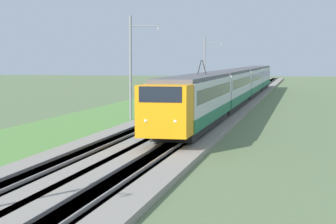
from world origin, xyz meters
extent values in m
cube|color=gray|center=(50.00, 0.00, 0.15)|extent=(240.00, 4.40, 0.30)
cube|color=gray|center=(50.00, -3.93, 0.15)|extent=(240.00, 4.40, 0.30)
cube|color=#4C4238|center=(50.00, 0.00, 0.15)|extent=(240.00, 1.57, 0.30)
cube|color=gray|center=(50.00, 0.53, 0.38)|extent=(240.00, 0.07, 0.15)
cube|color=gray|center=(50.00, -0.53, 0.38)|extent=(240.00, 0.07, 0.15)
cube|color=#4C4238|center=(50.00, -3.93, 0.15)|extent=(240.00, 1.57, 0.30)
cube|color=gray|center=(50.00, -3.40, 0.38)|extent=(240.00, 0.07, 0.15)
cube|color=gray|center=(50.00, -4.47, 0.38)|extent=(240.00, 0.07, 0.15)
cube|color=#5B8E42|center=(50.00, 6.00, 0.06)|extent=(240.00, 8.34, 0.12)
cube|color=orange|center=(30.54, -3.93, 2.41)|extent=(2.32, 2.79, 2.82)
cube|color=black|center=(30.19, -3.93, 3.36)|extent=(1.67, 2.33, 0.85)
sphere|color=#F2EAC6|center=(29.43, -3.13, 1.94)|extent=(0.20, 0.20, 0.20)
sphere|color=#F2EAC6|center=(29.43, -4.73, 1.94)|extent=(0.20, 0.20, 0.20)
cube|color=#196B47|center=(40.88, -3.93, 1.40)|extent=(18.36, 2.91, 0.79)
cube|color=silver|center=(40.88, -3.93, 2.81)|extent=(18.36, 2.91, 2.03)
cube|color=black|center=(40.88, -3.93, 2.97)|extent=(16.89, 2.93, 0.85)
cube|color=#515156|center=(40.88, -3.93, 3.95)|extent=(18.36, 2.68, 0.25)
cube|color=black|center=(40.88, -3.93, 0.72)|extent=(17.44, 2.47, 0.55)
cylinder|color=black|center=(33.50, -3.40, 0.88)|extent=(0.86, 0.12, 0.86)
cylinder|color=black|center=(33.50, -4.47, 0.88)|extent=(0.86, 0.12, 0.86)
cube|color=#196B47|center=(61.00, -3.93, 1.40)|extent=(20.68, 2.91, 0.79)
cube|color=silver|center=(61.00, -3.93, 2.81)|extent=(20.68, 2.91, 2.03)
cube|color=black|center=(61.00, -3.93, 2.97)|extent=(19.03, 2.93, 0.85)
cube|color=#515156|center=(61.00, -3.93, 3.95)|extent=(20.68, 2.68, 0.25)
cube|color=black|center=(61.00, -3.93, 0.72)|extent=(19.65, 2.47, 0.55)
cube|color=#196B47|center=(82.28, -3.93, 1.40)|extent=(20.68, 2.91, 0.79)
cube|color=silver|center=(82.28, -3.93, 2.81)|extent=(20.68, 2.91, 2.03)
cube|color=black|center=(82.28, -3.93, 2.97)|extent=(19.03, 2.93, 0.85)
cube|color=#515156|center=(82.28, -3.93, 3.95)|extent=(20.68, 2.68, 0.25)
cube|color=black|center=(82.28, -3.93, 0.72)|extent=(19.65, 2.47, 0.55)
cube|color=#196B47|center=(103.56, -3.93, 1.40)|extent=(20.68, 2.91, 0.79)
cube|color=silver|center=(103.56, -3.93, 2.81)|extent=(20.68, 2.91, 2.03)
cube|color=black|center=(103.56, -3.93, 2.97)|extent=(19.03, 2.93, 0.85)
cube|color=#515156|center=(103.56, -3.93, 3.95)|extent=(20.68, 2.68, 0.25)
cube|color=black|center=(103.56, -3.93, 0.72)|extent=(19.65, 2.47, 0.55)
cylinder|color=black|center=(43.63, -3.76, 4.62)|extent=(0.06, 0.33, 1.08)
cylinder|color=black|center=(43.63, -4.11, 4.62)|extent=(0.06, 0.33, 1.08)
cube|color=black|center=(33.50, -3.93, 0.00)|extent=(0.10, 0.10, 0.00)
cylinder|color=slate|center=(49.11, 2.98, 4.44)|extent=(0.22, 0.22, 8.88)
cylinder|color=slate|center=(49.11, 1.78, 7.98)|extent=(0.08, 2.40, 0.08)
cylinder|color=#B2ADA8|center=(49.11, 0.58, 7.78)|extent=(0.10, 0.10, 0.30)
cylinder|color=slate|center=(90.84, 2.98, 4.25)|extent=(0.22, 0.22, 8.50)
cylinder|color=slate|center=(90.84, 1.78, 7.60)|extent=(0.08, 2.40, 0.08)
cylinder|color=#B2ADA8|center=(90.84, 0.58, 7.40)|extent=(0.10, 0.10, 0.30)
camera|label=1|loc=(-4.23, -11.34, 5.20)|focal=70.00mm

